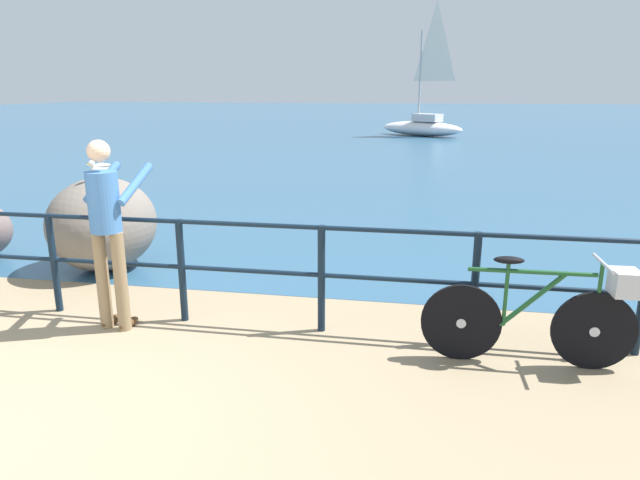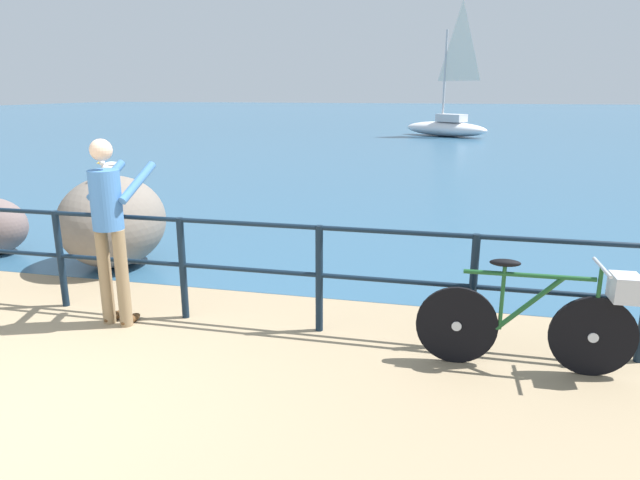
{
  "view_description": "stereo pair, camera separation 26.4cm",
  "coord_description": "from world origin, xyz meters",
  "px_view_note": "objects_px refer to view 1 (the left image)",
  "views": [
    {
      "loc": [
        2.92,
        -2.62,
        2.2
      ],
      "look_at": [
        1.97,
        2.59,
        0.78
      ],
      "focal_mm": 31.4,
      "sensor_mm": 36.0,
      "label": 1
    },
    {
      "loc": [
        3.18,
        -2.57,
        2.2
      ],
      "look_at": [
        1.97,
        2.59,
        0.78
      ],
      "focal_mm": 31.4,
      "sensor_mm": 36.0,
      "label": 2
    }
  ],
  "objects_px": {
    "person_at_railing": "(108,227)",
    "seagull": "(100,167)",
    "bicycle": "(547,312)",
    "breakwater_boulder_main": "(103,224)",
    "sailboat": "(423,121)"
  },
  "relations": [
    {
      "from": "person_at_railing",
      "to": "seagull",
      "type": "distance_m",
      "value": 1.92
    },
    {
      "from": "bicycle",
      "to": "breakwater_boulder_main",
      "type": "distance_m",
      "value": 5.24
    },
    {
      "from": "person_at_railing",
      "to": "sailboat",
      "type": "height_order",
      "value": "sailboat"
    },
    {
      "from": "bicycle",
      "to": "person_at_railing",
      "type": "height_order",
      "value": "person_at_railing"
    },
    {
      "from": "bicycle",
      "to": "seagull",
      "type": "distance_m",
      "value": 5.21
    },
    {
      "from": "bicycle",
      "to": "breakwater_boulder_main",
      "type": "height_order",
      "value": "breakwater_boulder_main"
    },
    {
      "from": "person_at_railing",
      "to": "breakwater_boulder_main",
      "type": "height_order",
      "value": "person_at_railing"
    },
    {
      "from": "person_at_railing",
      "to": "sailboat",
      "type": "bearing_deg",
      "value": 0.44
    },
    {
      "from": "breakwater_boulder_main",
      "to": "sailboat",
      "type": "bearing_deg",
      "value": 80.1
    },
    {
      "from": "breakwater_boulder_main",
      "to": "seagull",
      "type": "height_order",
      "value": "seagull"
    },
    {
      "from": "bicycle",
      "to": "person_at_railing",
      "type": "relative_size",
      "value": 0.96
    },
    {
      "from": "person_at_railing",
      "to": "seagull",
      "type": "bearing_deg",
      "value": 39.23
    },
    {
      "from": "person_at_railing",
      "to": "seagull",
      "type": "xyz_separation_m",
      "value": [
        -1.01,
        1.6,
        0.31
      ]
    },
    {
      "from": "bicycle",
      "to": "person_at_railing",
      "type": "distance_m",
      "value": 3.89
    },
    {
      "from": "seagull",
      "to": "sailboat",
      "type": "xyz_separation_m",
      "value": [
        3.76,
        22.11,
        -0.59
      ]
    }
  ]
}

